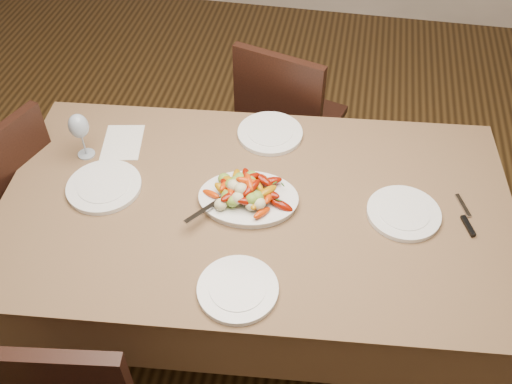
{
  "coord_description": "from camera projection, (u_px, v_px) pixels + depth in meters",
  "views": [
    {
      "loc": [
        0.37,
        -1.2,
        2.26
      ],
      "look_at": [
        0.12,
        0.16,
        0.82
      ],
      "focal_mm": 40.0,
      "sensor_mm": 36.0,
      "label": 1
    }
  ],
  "objects": [
    {
      "name": "dining_table",
      "position": [
        256.0,
        267.0,
        2.31
      ],
      "size": [
        1.93,
        1.21,
        0.76
      ],
      "primitive_type": "cube",
      "rotation": [
        0.0,
        0.0,
        0.09
      ],
      "color": "brown",
      "rests_on": "ground"
    },
    {
      "name": "serving_spoon",
      "position": [
        229.0,
        199.0,
        1.99
      ],
      "size": [
        0.27,
        0.2,
        0.03
      ],
      "primitive_type": null,
      "rotation": [
        0.0,
        0.0,
        -0.56
      ],
      "color": "#9EA0A8",
      "rests_on": "serving_platter"
    },
    {
      "name": "menu_card",
      "position": [
        123.0,
        142.0,
        2.27
      ],
      "size": [
        0.19,
        0.23,
        0.0
      ],
      "primitive_type": "cube",
      "rotation": [
        0.0,
        0.0,
        0.19
      ],
      "color": "silver",
      "rests_on": "dining_table"
    },
    {
      "name": "plate_far",
      "position": [
        270.0,
        133.0,
        2.29
      ],
      "size": [
        0.26,
        0.26,
        0.02
      ],
      "primitive_type": "cylinder",
      "color": "white",
      "rests_on": "dining_table"
    },
    {
      "name": "floor",
      "position": [
        222.0,
        344.0,
        2.49
      ],
      "size": [
        6.0,
        6.0,
        0.0
      ],
      "primitive_type": "plane",
      "color": "#3B2812",
      "rests_on": "ground"
    },
    {
      "name": "plate_near",
      "position": [
        238.0,
        289.0,
        1.77
      ],
      "size": [
        0.26,
        0.26,
        0.02
      ],
      "primitive_type": "cylinder",
      "color": "white",
      "rests_on": "dining_table"
    },
    {
      "name": "table_knife",
      "position": [
        466.0,
        217.0,
        1.99
      ],
      "size": [
        0.09,
        0.19,
        0.01
      ],
      "primitive_type": null,
      "rotation": [
        0.0,
        0.0,
        0.35
      ],
      "color": "#9EA0A8",
      "rests_on": "dining_table"
    },
    {
      "name": "plate_left",
      "position": [
        104.0,
        187.0,
        2.09
      ],
      "size": [
        0.27,
        0.27,
        0.02
      ],
      "primitive_type": "cylinder",
      "color": "white",
      "rests_on": "dining_table"
    },
    {
      "name": "roasted_vegetables",
      "position": [
        248.0,
        189.0,
        2.0
      ],
      "size": [
        0.3,
        0.22,
        0.09
      ],
      "primitive_type": null,
      "rotation": [
        0.0,
        0.0,
        0.09
      ],
      "color": "#6E0E02",
      "rests_on": "serving_platter"
    },
    {
      "name": "plate_right",
      "position": [
        404.0,
        213.0,
        2.0
      ],
      "size": [
        0.26,
        0.26,
        0.02
      ],
      "primitive_type": "cylinder",
      "color": "white",
      "rests_on": "dining_table"
    },
    {
      "name": "wine_glass",
      "position": [
        81.0,
        135.0,
        2.15
      ],
      "size": [
        0.08,
        0.08,
        0.2
      ],
      "primitive_type": null,
      "color": "#8C99A5",
      "rests_on": "dining_table"
    },
    {
      "name": "serving_platter",
      "position": [
        248.0,
        200.0,
        2.04
      ],
      "size": [
        0.37,
        0.29,
        0.02
      ],
      "primitive_type": "ellipsoid",
      "rotation": [
        0.0,
        0.0,
        0.09
      ],
      "color": "white",
      "rests_on": "dining_table"
    },
    {
      "name": "chair_far",
      "position": [
        293.0,
        120.0,
        2.82
      ],
      "size": [
        0.52,
        0.52,
        0.95
      ],
      "primitive_type": null,
      "rotation": [
        0.0,
        0.0,
        2.85
      ],
      "color": "black",
      "rests_on": "ground"
    }
  ]
}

